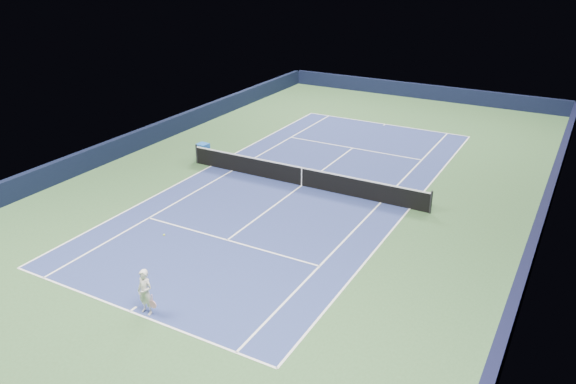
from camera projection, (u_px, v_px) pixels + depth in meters
The scene contains 19 objects.
ground at pixel (302, 186), 27.59m from camera, with size 40.00×40.00×0.00m, color #31532D.
wall_far at pixel (421, 91), 43.24m from camera, with size 22.00×0.35×1.10m, color black.
wall_right at pixel (540, 224), 22.56m from camera, with size 0.35×40.00×1.10m, color black.
wall_left at pixel (135, 141), 32.18m from camera, with size 0.35×40.00×1.10m, color black.
court_surface at pixel (302, 186), 27.59m from camera, with size 10.97×23.77×0.01m, color navy.
baseline_far at pixel (385, 124), 37.10m from camera, with size 10.97×0.08×0.00m, color white.
baseline_near at pixel (130, 311), 18.07m from camera, with size 10.97×0.08×0.00m, color white.
sideline_doubles_right at pixel (410, 209), 25.15m from camera, with size 0.08×23.77×0.00m, color white.
sideline_doubles_left at pixel (211, 166), 30.03m from camera, with size 0.08×23.77×0.00m, color white.
sideline_singles_right at pixel (381, 202), 25.76m from camera, with size 0.08×23.77×0.00m, color white.
sideline_singles_left at pixel (232, 171), 29.42m from camera, with size 0.08×23.77×0.00m, color white.
service_line_far at pixel (353, 148), 32.71m from camera, with size 8.23×0.08×0.00m, color white.
service_line_near at pixel (227, 240), 22.47m from camera, with size 8.23×0.08×0.00m, color white.
center_service_line at pixel (302, 185), 27.59m from camera, with size 0.08×12.80×0.00m, color white.
center_mark_far at pixel (384, 125), 36.98m from camera, with size 0.08×0.30×0.00m, color white.
center_mark_near at pixel (133, 309), 18.19m from camera, with size 0.08×0.30×0.00m, color white.
tennis_net at pixel (302, 176), 27.39m from camera, with size 12.90×0.10×1.07m.
sponsor_cube at pixel (203, 152), 30.70m from camera, with size 0.64×0.58×0.95m.
tennis_player at pixel (145, 292), 17.71m from camera, with size 0.76×1.24×2.42m.
Camera 1 is at (11.74, -22.52, 10.80)m, focal length 35.00 mm.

